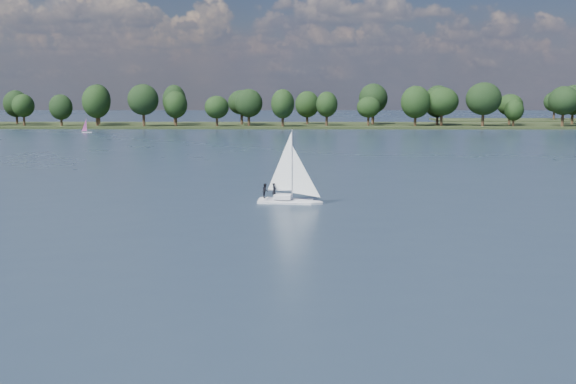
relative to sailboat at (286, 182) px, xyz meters
name	(u,v)px	position (x,y,z in m)	size (l,w,h in m)	color
ground	(353,156)	(11.67, 52.78, -2.26)	(700.00, 700.00, 0.00)	#233342
far_shore	(325,126)	(11.67, 164.78, -2.26)	(660.00, 40.00, 1.50)	black
sailboat	(286,182)	(0.00, 0.00, 0.00)	(6.32, 2.63, 8.07)	silver
dinghy_pink	(87,129)	(-61.19, 124.74, -1.20)	(2.97, 2.31, 4.46)	white
treeline	(329,104)	(12.72, 160.97, 5.80)	(562.18, 74.05, 17.64)	black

